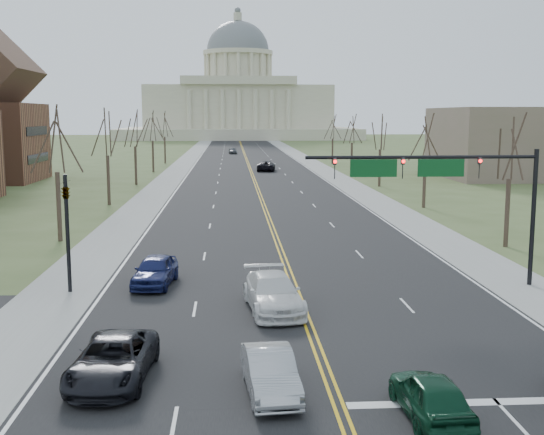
{
  "coord_description": "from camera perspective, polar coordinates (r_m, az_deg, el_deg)",
  "views": [
    {
      "loc": [
        -3.28,
        -20.8,
        8.92
      ],
      "look_at": [
        -0.88,
        18.49,
        3.0
      ],
      "focal_mm": 45.0,
      "sensor_mm": 36.0,
      "label": 1
    }
  ],
  "objects": [
    {
      "name": "road",
      "position": [
        131.14,
        -2.06,
        4.65
      ],
      "size": [
        20.0,
        380.0,
        0.01
      ],
      "primitive_type": "cube",
      "color": "black",
      "rests_on": "ground"
    },
    {
      "name": "tree_r_0",
      "position": [
        48.64,
        19.31,
        5.28
      ],
      "size": [
        3.74,
        3.74,
        8.5
      ],
      "color": "#33241E",
      "rests_on": "ground"
    },
    {
      "name": "tree_r_4",
      "position": [
        126.23,
        5.11,
        7.44
      ],
      "size": [
        3.74,
        3.74,
        8.5
      ],
      "color": "#33241E",
      "rests_on": "ground"
    },
    {
      "name": "car_sb_inner_lead",
      "position": [
        22.5,
        -0.15,
        -12.81
      ],
      "size": [
        1.87,
        4.41,
        1.42
      ],
      "primitive_type": "imported",
      "rotation": [
        0.0,
        0.0,
        0.09
      ],
      "color": "#9FA2A7",
      "rests_on": "road"
    },
    {
      "name": "tree_l_3",
      "position": [
        109.5,
        -9.98,
        7.39
      ],
      "size": [
        3.96,
        3.96,
        9.0
      ],
      "color": "#33241E",
      "rests_on": "ground"
    },
    {
      "name": "tree_l_4",
      "position": [
        129.39,
        -8.99,
        7.57
      ],
      "size": [
        3.96,
        3.96,
        9.0
      ],
      "color": "#33241E",
      "rests_on": "ground"
    },
    {
      "name": "edge_line_right",
      "position": [
        131.75,
        2.22,
        4.67
      ],
      "size": [
        0.15,
        380.0,
        0.01
      ],
      "primitive_type": "cube",
      "color": "silver",
      "rests_on": "road"
    },
    {
      "name": "car_nb_inner_lead",
      "position": [
        21.34,
        13.14,
        -14.29
      ],
      "size": [
        1.86,
        4.21,
        1.41
      ],
      "primitive_type": "imported",
      "rotation": [
        0.0,
        0.0,
        3.19
      ],
      "color": "#0C3722",
      "rests_on": "road"
    },
    {
      "name": "center_line",
      "position": [
        131.14,
        -2.06,
        4.65
      ],
      "size": [
        0.42,
        380.0,
        0.01
      ],
      "primitive_type": "cube",
      "color": "gold",
      "rests_on": "road"
    },
    {
      "name": "tree_l_2",
      "position": [
        89.66,
        -11.41,
        7.12
      ],
      "size": [
        3.96,
        3.96,
        9.0
      ],
      "color": "#33241E",
      "rests_on": "ground"
    },
    {
      "name": "tree_l_1",
      "position": [
        69.9,
        -13.65,
        6.69
      ],
      "size": [
        3.96,
        3.96,
        9.0
      ],
      "color": "#33241E",
      "rests_on": "ground"
    },
    {
      "name": "tree_r_2",
      "position": [
        86.89,
        9.06,
        6.88
      ],
      "size": [
        3.74,
        3.74,
        8.5
      ],
      "color": "#33241E",
      "rests_on": "ground"
    },
    {
      "name": "car_far_nb",
      "position": [
        110.4,
        -0.49,
        4.35
      ],
      "size": [
        3.33,
        6.13,
        1.63
      ],
      "primitive_type": "imported",
      "rotation": [
        0.0,
        0.0,
        3.03
      ],
      "color": "black",
      "rests_on": "road"
    },
    {
      "name": "bldg_right_mass",
      "position": [
        106.11,
        20.7,
        5.89
      ],
      "size": [
        25.0,
        20.0,
        10.0
      ],
      "primitive_type": "cube",
      "color": "#6B5F4C",
      "rests_on": "ground"
    },
    {
      "name": "car_sb_inner_second",
      "position": [
        31.46,
        0.09,
        -6.33
      ],
      "size": [
        2.91,
        5.92,
        1.65
      ],
      "primitive_type": "imported",
      "rotation": [
        0.0,
        0.0,
        0.11
      ],
      "color": "white",
      "rests_on": "road"
    },
    {
      "name": "signal_left",
      "position": [
        35.65,
        -16.78,
        -0.21
      ],
      "size": [
        0.32,
        0.36,
        6.0
      ],
      "color": "black",
      "rests_on": "ground"
    },
    {
      "name": "ground",
      "position": [
        22.87,
        5.2,
        -14.44
      ],
      "size": [
        600.0,
        600.0,
        0.0
      ],
      "primitive_type": "plane",
      "color": "#45582C",
      "rests_on": "ground"
    },
    {
      "name": "edge_line_left",
      "position": [
        131.26,
        -6.35,
        4.61
      ],
      "size": [
        0.15,
        380.0,
        0.01
      ],
      "primitive_type": "cube",
      "color": "silver",
      "rests_on": "road"
    },
    {
      "name": "signal_mast",
      "position": [
        36.08,
        13.84,
        3.28
      ],
      "size": [
        12.12,
        0.44,
        7.2
      ],
      "color": "black",
      "rests_on": "ground"
    },
    {
      "name": "car_far_sb",
      "position": [
        159.79,
        -3.3,
        5.6
      ],
      "size": [
        2.12,
        4.38,
        1.44
      ],
      "primitive_type": "imported",
      "rotation": [
        0.0,
        0.0,
        0.1
      ],
      "color": "#575B60",
      "rests_on": "road"
    },
    {
      "name": "car_sb_outer_second",
      "position": [
        36.53,
        -9.76,
        -4.4
      ],
      "size": [
        2.4,
        4.88,
        1.6
      ],
      "primitive_type": "imported",
      "rotation": [
        0.0,
        0.0,
        -0.11
      ],
      "color": "navy",
      "rests_on": "road"
    },
    {
      "name": "cross_road",
      "position": [
        28.43,
        3.36,
        -9.73
      ],
      "size": [
        120.0,
        14.0,
        0.01
      ],
      "primitive_type": "cube",
      "color": "black",
      "rests_on": "ground"
    },
    {
      "name": "stop_bar",
      "position": [
        23.24,
        18.29,
        -14.43
      ],
      "size": [
        9.5,
        0.5,
        0.01
      ],
      "primitive_type": "cube",
      "color": "silver",
      "rests_on": "road"
    },
    {
      "name": "sidewalk_left",
      "position": [
        131.39,
        -7.31,
        4.6
      ],
      "size": [
        4.0,
        380.0,
        0.03
      ],
      "primitive_type": "cube",
      "color": "gray",
      "rests_on": "ground"
    },
    {
      "name": "tree_r_3",
      "position": [
        106.5,
        6.72,
        7.22
      ],
      "size": [
        3.74,
        3.74,
        8.5
      ],
      "color": "#33241E",
      "rests_on": "ground"
    },
    {
      "name": "tree_r_1",
      "position": [
        67.51,
        12.74,
        6.33
      ],
      "size": [
        3.74,
        3.74,
        8.5
      ],
      "color": "#33241E",
      "rests_on": "ground"
    },
    {
      "name": "capitol",
      "position": [
        270.78,
        -2.84,
        9.66
      ],
      "size": [
        90.0,
        60.0,
        50.0
      ],
      "color": "beige",
      "rests_on": "ground"
    },
    {
      "name": "tree_l_0",
      "position": [
        50.35,
        -17.63,
        5.9
      ],
      "size": [
        3.96,
        3.96,
        9.0
      ],
      "color": "#33241E",
      "rests_on": "ground"
    },
    {
      "name": "car_sb_outer_lead",
      "position": [
        24.09,
        -13.18,
        -11.52
      ],
      "size": [
        2.77,
        5.43,
        1.47
      ],
      "primitive_type": "imported",
      "rotation": [
        0.0,
        0.0,
        -0.06
      ],
      "color": "black",
      "rests_on": "road"
    },
    {
      "name": "sidewalk_right",
      "position": [
        131.99,
        3.17,
        4.67
      ],
      "size": [
        4.0,
        380.0,
        0.03
      ],
      "primitive_type": "cube",
      "color": "gray",
      "rests_on": "ground"
    }
  ]
}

